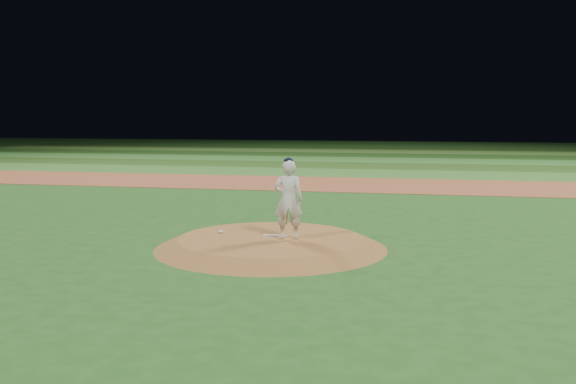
{
  "coord_description": "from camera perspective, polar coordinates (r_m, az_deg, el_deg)",
  "views": [
    {
      "loc": [
        3.47,
        -14.55,
        3.18
      ],
      "look_at": [
        0.0,
        2.0,
        1.1
      ],
      "focal_mm": 40.0,
      "sensor_mm": 36.0,
      "label": 1
    }
  ],
  "objects": [
    {
      "name": "infield_dirt_band",
      "position": [
        28.93,
        4.89,
        0.69
      ],
      "size": [
        70.0,
        6.0,
        0.02
      ],
      "primitive_type": "cube",
      "color": "brown",
      "rests_on": "ground"
    },
    {
      "name": "pitcher_on_mound",
      "position": [
        14.93,
        0.04,
        -0.64
      ],
      "size": [
        0.75,
        0.56,
        1.92
      ],
      "color": "silver",
      "rests_on": "pitchers_mound"
    },
    {
      "name": "ground",
      "position": [
        15.29,
        -1.55,
        -4.99
      ],
      "size": [
        120.0,
        120.0,
        0.0
      ],
      "primitive_type": "plane",
      "color": "#205019",
      "rests_on": "ground"
    },
    {
      "name": "pitchers_mound",
      "position": [
        15.26,
        -1.55,
        -4.53
      ],
      "size": [
        5.5,
        5.5,
        0.25
      ],
      "primitive_type": "cone",
      "color": "brown",
      "rests_on": "ground"
    },
    {
      "name": "pitching_rubber",
      "position": [
        15.42,
        -1.09,
        -3.89
      ],
      "size": [
        0.61,
        0.16,
        0.03
      ],
      "primitive_type": "cube",
      "rotation": [
        0.0,
        0.0,
        0.02
      ],
      "color": "silver",
      "rests_on": "pitchers_mound"
    },
    {
      "name": "outfield_stripe_2",
      "position": [
        44.3,
        7.34,
        2.84
      ],
      "size": [
        70.0,
        5.0,
        0.02
      ],
      "primitive_type": "cube",
      "color": "#33752A",
      "rests_on": "ground"
    },
    {
      "name": "outfield_stripe_0",
      "position": [
        34.37,
        6.01,
        1.68
      ],
      "size": [
        70.0,
        5.0,
        0.02
      ],
      "primitive_type": "cube",
      "color": "#356C27",
      "rests_on": "ground"
    },
    {
      "name": "rosin_bag",
      "position": [
        15.89,
        -6.0,
        -3.53
      ],
      "size": [
        0.12,
        0.12,
        0.07
      ],
      "primitive_type": "ellipsoid",
      "color": "silver",
      "rests_on": "pitchers_mound"
    },
    {
      "name": "outfield_stripe_1",
      "position": [
        39.33,
        6.76,
        2.33
      ],
      "size": [
        70.0,
        5.0,
        0.02
      ],
      "primitive_type": "cube",
      "color": "#264D18",
      "rests_on": "ground"
    },
    {
      "name": "outfield_stripe_4",
      "position": [
        54.25,
        8.18,
        3.58
      ],
      "size": [
        70.0,
        5.0,
        0.02
      ],
      "primitive_type": "cube",
      "color": "#42742A",
      "rests_on": "ground"
    },
    {
      "name": "outfield_stripe_5",
      "position": [
        59.23,
        8.5,
        3.86
      ],
      "size": [
        70.0,
        5.0,
        0.02
      ],
      "primitive_type": "cube",
      "color": "#1E4215",
      "rests_on": "ground"
    },
    {
      "name": "outfield_stripe_3",
      "position": [
        49.27,
        7.8,
        3.25
      ],
      "size": [
        70.0,
        5.0,
        0.02
      ],
      "primitive_type": "cube",
      "color": "#1E4415",
      "rests_on": "ground"
    }
  ]
}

